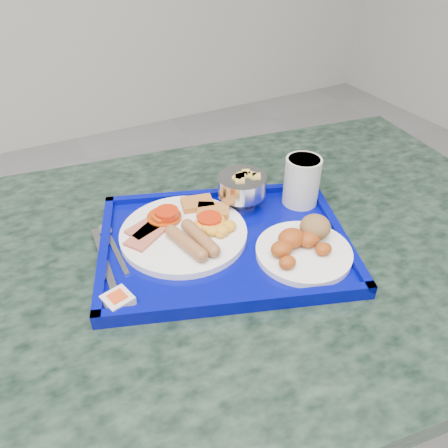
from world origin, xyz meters
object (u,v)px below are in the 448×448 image
(bread_plate, at_px, (304,245))
(fruit_bowl, at_px, (242,186))
(tray, at_px, (224,244))
(main_plate, at_px, (187,230))
(juice_cup, at_px, (302,180))
(table, at_px, (234,315))

(bread_plate, xyz_separation_m, fruit_bowl, (-0.02, 0.18, 0.03))
(tray, bearing_deg, fruit_bowl, 45.73)
(tray, xyz_separation_m, main_plate, (-0.05, 0.05, 0.02))
(bread_plate, distance_m, juice_cup, 0.17)
(main_plate, xyz_separation_m, juice_cup, (0.25, -0.01, 0.04))
(tray, height_order, juice_cup, juice_cup)
(fruit_bowl, distance_m, juice_cup, 0.12)
(main_plate, bearing_deg, juice_cup, -1.22)
(table, xyz_separation_m, tray, (-0.03, -0.00, 0.21))
(bread_plate, bearing_deg, fruit_bowl, 96.88)
(tray, bearing_deg, main_plate, 137.49)
(table, relative_size, fruit_bowl, 13.71)
(table, height_order, juice_cup, juice_cup)
(main_plate, bearing_deg, tray, -42.51)
(table, distance_m, tray, 0.21)
(table, relative_size, tray, 2.53)
(juice_cup, bearing_deg, tray, -167.93)
(main_plate, height_order, fruit_bowl, fruit_bowl)
(table, bearing_deg, fruit_bowl, 55.14)
(bread_plate, relative_size, juice_cup, 1.69)
(table, xyz_separation_m, main_plate, (-0.08, 0.05, 0.23))
(fruit_bowl, xyz_separation_m, juice_cup, (0.11, -0.05, 0.01))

